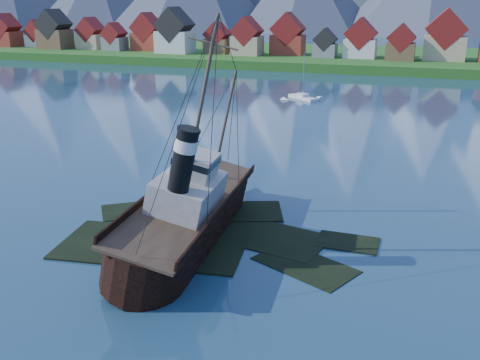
% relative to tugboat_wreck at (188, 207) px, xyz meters
% --- Properties ---
extents(ground, '(1400.00, 1400.00, 0.00)m').
position_rel_tugboat_wreck_xyz_m(ground, '(0.74, -1.79, -2.97)').
color(ground, '#1D3C51').
rests_on(ground, ground).
extents(shoal, '(31.71, 21.24, 1.14)m').
position_rel_tugboat_wreck_xyz_m(shoal, '(2.52, 0.36, -3.32)').
color(shoal, black).
rests_on(shoal, ground).
extents(shore_bank, '(600.00, 80.00, 3.20)m').
position_rel_tugboat_wreck_xyz_m(shore_bank, '(0.74, 168.21, -2.97)').
color(shore_bank, '#174B15').
rests_on(shore_bank, ground).
extents(seawall, '(600.00, 2.50, 2.00)m').
position_rel_tugboat_wreck_xyz_m(seawall, '(0.74, 130.21, -2.97)').
color(seawall, '#3F3D38').
rests_on(seawall, ground).
extents(town, '(250.96, 16.69, 17.30)m').
position_rel_tugboat_wreck_xyz_m(town, '(-32.38, 150.39, 6.02)').
color(town, maroon).
rests_on(town, ground).
extents(tugboat_wreck, '(6.92, 29.80, 23.61)m').
position_rel_tugboat_wreck_xyz_m(tugboat_wreck, '(0.00, 0.00, 0.00)').
color(tugboat_wreck, black).
rests_on(tugboat_wreck, ground).
extents(sailboat_c, '(8.22, 7.47, 11.47)m').
position_rel_tugboat_wreck_xyz_m(sailboat_c, '(-5.94, 80.41, -2.71)').
color(sailboat_c, silver).
rests_on(sailboat_c, ground).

